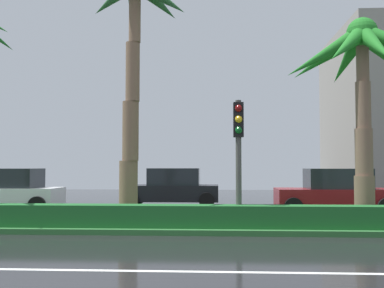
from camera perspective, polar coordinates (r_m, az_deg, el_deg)
The scene contains 10 objects.
ground_plane at distance 15.21m, azimuth -6.03°, elevation -9.77°, with size 90.00×42.00×0.10m, color black.
near_lane_divider_stripe at distance 8.45m, azimuth -13.90°, elevation -14.96°, with size 81.00×0.14×0.01m, color white.
median_strip at distance 14.22m, azimuth -6.68°, elevation -9.75°, with size 85.50×4.00×0.15m, color #2D6B33.
median_hedge at distance 12.81m, azimuth -7.76°, elevation -8.82°, with size 76.50×0.70×0.60m.
palm_tree_centre_left at distance 14.77m, azimuth -7.20°, elevation 14.43°, with size 3.43×3.58×7.85m.
palm_tree_centre at distance 14.65m, azimuth 20.47°, elevation 9.33°, with size 4.80×4.72×6.06m.
traffic_signal_median_right at distance 12.78m, azimuth 5.79°, elevation 0.62°, with size 0.28×0.43×3.49m.
car_in_traffic_leading at distance 19.72m, azimuth -22.01°, elevation -5.44°, with size 4.30×2.02×1.72m.
car_in_traffic_second at distance 20.94m, azimuth -2.51°, elevation -5.48°, with size 4.30×2.02×1.72m.
car_in_traffic_third at distance 18.30m, azimuth 17.29°, elevation -5.74°, with size 4.30×2.02×1.72m.
Camera 1 is at (2.40, -5.91, 1.79)m, focal length 42.95 mm.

